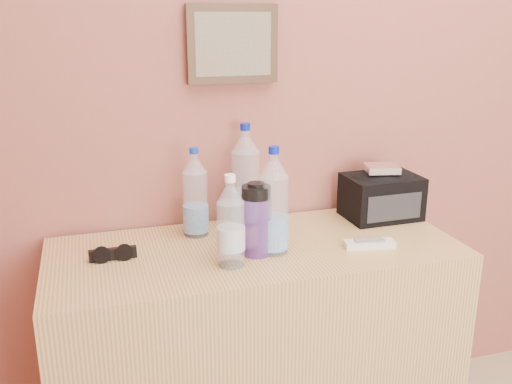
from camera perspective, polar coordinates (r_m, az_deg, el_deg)
picture_frame at (r=1.90m, az=-2.37°, el=14.56°), size 0.30×0.03×0.25m
dresser at (r=1.98m, az=-0.04°, el=-16.17°), size 1.28×0.53×0.80m
pet_large_b at (r=1.85m, az=-6.09°, el=-0.49°), size 0.08×0.08×0.29m
pet_large_c at (r=1.94m, az=-1.06°, el=1.18°), size 0.10×0.10×0.35m
pet_large_d at (r=1.70m, az=1.75°, el=-1.47°), size 0.09×0.09×0.33m
pet_small at (r=1.62m, az=-2.54°, el=-3.44°), size 0.08×0.08×0.27m
nalgene_bottle at (r=1.70m, az=0.01°, el=-2.76°), size 0.09×0.09×0.22m
sunglasses at (r=1.74m, az=-14.12°, el=-6.02°), size 0.14×0.05×0.04m
ac_remote at (r=1.82m, az=11.27°, el=-5.11°), size 0.16×0.08×0.02m
toiletry_bag at (r=2.07m, az=12.43°, el=-0.18°), size 0.26×0.19×0.17m
foil_packet at (r=2.02m, az=12.46°, el=2.32°), size 0.13×0.11×0.02m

